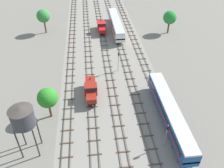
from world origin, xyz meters
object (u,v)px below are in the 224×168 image
object	(u,v)px
shunter_loco_centre_left_mid	(101,26)
passenger_coach_centre_midfar	(116,24)
shunter_loco_left_near	(91,89)
signal_post_mid	(167,133)
passenger_coach_centre_right_nearest	(170,112)
water_tower	(22,117)
signal_post_near	(118,59)

from	to	relation	value
shunter_loco_centre_left_mid	passenger_coach_centre_midfar	world-z (taller)	passenger_coach_centre_midfar
shunter_loco_left_near	signal_post_mid	size ratio (longest dim) A/B	1.61
passenger_coach_centre_right_nearest	signal_post_mid	distance (m)	6.25
shunter_loco_left_near	passenger_coach_centre_right_nearest	bearing A→B (deg)	-32.82
shunter_loco_left_near	shunter_loco_centre_left_mid	distance (m)	33.91
passenger_coach_centre_midfar	water_tower	distance (m)	51.60
water_tower	passenger_coach_centre_midfar	bearing A→B (deg)	66.51
passenger_coach_centre_right_nearest	passenger_coach_centre_midfar	distance (m)	43.36
water_tower	signal_post_near	bearing A→B (deg)	51.70
shunter_loco_left_near	passenger_coach_centre_midfar	bearing A→B (deg)	73.79
water_tower	signal_post_mid	size ratio (longest dim) A/B	1.90
passenger_coach_centre_midfar	signal_post_near	distance (m)	24.40
shunter_loco_left_near	signal_post_near	xyz separation A→B (m)	(7.33, 9.37, 1.48)
water_tower	signal_post_near	distance (m)	29.41
passenger_coach_centre_midfar	shunter_loco_left_near	bearing A→B (deg)	-106.21
shunter_loco_centre_left_mid	signal_post_near	distance (m)	24.36
signal_post_near	shunter_loco_centre_left_mid	bearing A→B (deg)	95.77
shunter_loco_centre_left_mid	signal_post_near	bearing A→B (deg)	-84.23
passenger_coach_centre_right_nearest	water_tower	size ratio (longest dim) A/B	2.20
passenger_coach_centre_right_nearest	signal_post_mid	xyz separation A→B (m)	(-2.44, -5.71, 0.72)
passenger_coach_centre_right_nearest	shunter_loco_centre_left_mid	distance (m)	44.11
water_tower	signal_post_mid	bearing A→B (deg)	-4.31
water_tower	signal_post_near	world-z (taller)	water_tower
shunter_loco_centre_left_mid	passenger_coach_centre_midfar	xyz separation A→B (m)	(4.89, 0.07, 0.60)
passenger_coach_centre_midfar	signal_post_mid	bearing A→B (deg)	-87.13
shunter_loco_left_near	signal_post_near	size ratio (longest dim) A/B	1.53
water_tower	signal_post_near	xyz separation A→B (m)	(18.01, 22.80, -4.57)
passenger_coach_centre_right_nearest	water_tower	distance (m)	26.22
passenger_coach_centre_right_nearest	signal_post_mid	world-z (taller)	signal_post_mid
shunter_loco_centre_left_mid	passenger_coach_centre_midfar	size ratio (longest dim) A/B	0.38
signal_post_near	signal_post_mid	distance (m)	25.01
water_tower	shunter_loco_centre_left_mid	bearing A→B (deg)	71.67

